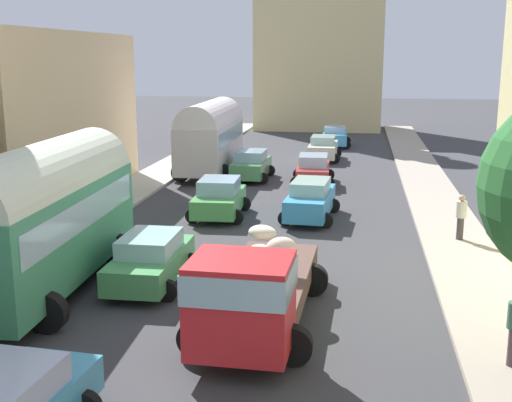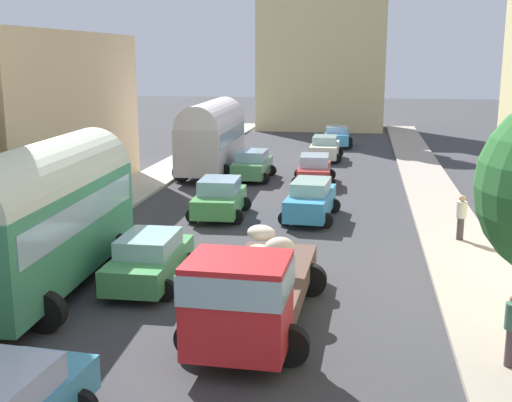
% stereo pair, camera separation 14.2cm
% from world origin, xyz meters
% --- Properties ---
extents(ground_plane, '(154.00, 154.00, 0.00)m').
position_xyz_m(ground_plane, '(0.00, 27.00, 0.00)').
color(ground_plane, '#3A393D').
extents(sidewalk_left, '(2.50, 70.00, 0.14)m').
position_xyz_m(sidewalk_left, '(-7.25, 27.00, 0.07)').
color(sidewalk_left, '#ADAC9D').
rests_on(sidewalk_left, ground).
extents(sidewalk_right, '(2.50, 70.00, 0.14)m').
position_xyz_m(sidewalk_right, '(7.25, 27.00, 0.07)').
color(sidewalk_right, '#A29687').
rests_on(sidewalk_right, ground).
extents(building_left_2, '(4.69, 13.68, 7.59)m').
position_xyz_m(building_left_2, '(-10.84, 28.00, 3.80)').
color(building_left_2, '#D9B687').
rests_on(building_left_2, ground).
extents(distant_church, '(11.05, 6.22, 20.68)m').
position_xyz_m(distant_church, '(0.00, 59.33, 7.52)').
color(distant_church, '#D4C188').
rests_on(distant_church, ground).
extents(parked_bus_1, '(3.48, 8.55, 4.23)m').
position_xyz_m(parked_bus_1, '(-4.84, 16.44, 2.35)').
color(parked_bus_1, '#3C8D65').
rests_on(parked_bus_1, ground).
extents(parked_bus_2, '(3.33, 8.20, 4.08)m').
position_xyz_m(parked_bus_2, '(-4.48, 35.59, 2.26)').
color(parked_bus_2, beige).
rests_on(parked_bus_2, ground).
extents(cargo_truck_0, '(3.13, 7.24, 2.45)m').
position_xyz_m(cargo_truck_0, '(1.39, 14.36, 1.24)').
color(cargo_truck_0, red).
rests_on(cargo_truck_0, ground).
extents(car_0, '(2.36, 4.30, 1.62)m').
position_xyz_m(car_0, '(1.82, 26.07, 0.81)').
color(car_0, '#3990C8').
rests_on(car_0, ground).
extents(car_1, '(2.32, 3.87, 1.54)m').
position_xyz_m(car_1, '(1.41, 33.50, 0.77)').
color(car_1, '#B53432').
rests_on(car_1, ground).
extents(car_2, '(2.30, 4.05, 1.55)m').
position_xyz_m(car_2, '(1.48, 41.57, 0.78)').
color(car_2, silver).
rests_on(car_2, ground).
extents(car_3, '(2.38, 4.01, 1.51)m').
position_xyz_m(car_3, '(1.98, 47.97, 0.77)').
color(car_3, '#4097C3').
rests_on(car_3, ground).
extents(car_5, '(2.32, 4.03, 1.51)m').
position_xyz_m(car_5, '(-2.18, 17.50, 0.76)').
color(car_5, '#479853').
rests_on(car_5, ground).
extents(car_6, '(2.43, 3.83, 1.62)m').
position_xyz_m(car_6, '(-1.92, 25.84, 0.80)').
color(car_6, '#4A9A4D').
rests_on(car_6, ground).
extents(car_7, '(2.29, 3.90, 1.58)m').
position_xyz_m(car_7, '(-1.97, 34.26, 0.79)').
color(car_7, '#4F8F57').
rests_on(car_7, ground).
extents(pedestrian_0, '(0.48, 0.48, 1.76)m').
position_xyz_m(pedestrian_0, '(7.36, 23.38, 1.00)').
color(pedestrian_0, '#463E41').
rests_on(pedestrian_0, ground).
extents(pedestrian_1, '(0.35, 0.35, 1.76)m').
position_xyz_m(pedestrian_1, '(7.04, 13.49, 1.01)').
color(pedestrian_1, '#524048').
rests_on(pedestrian_1, ground).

